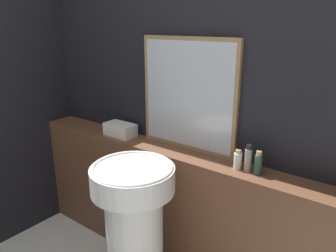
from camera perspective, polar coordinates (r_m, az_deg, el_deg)
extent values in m
cube|color=black|center=(2.16, 4.68, 5.11)|extent=(8.00, 0.06, 2.50)
cube|color=brown|center=(2.35, 2.24, -14.87)|extent=(2.63, 0.22, 0.90)
cylinder|color=white|center=(2.12, -5.73, -20.70)|extent=(0.34, 0.34, 0.81)
cylinder|color=white|center=(1.86, -6.17, -9.19)|extent=(0.48, 0.48, 0.14)
torus|color=white|center=(1.83, -6.25, -7.22)|extent=(0.46, 0.46, 0.02)
cube|color=#937047|center=(2.12, 3.53, 5.42)|extent=(0.71, 0.03, 0.73)
cube|color=#B2BCC6|center=(2.12, 3.39, 5.38)|extent=(0.66, 0.02, 0.68)
cube|color=silver|center=(2.48, -8.32, -0.62)|extent=(0.24, 0.13, 0.09)
cylinder|color=white|center=(1.95, 12.06, -5.97)|extent=(0.05, 0.05, 0.10)
cylinder|color=tan|center=(1.92, 12.17, -4.36)|extent=(0.03, 0.03, 0.02)
cylinder|color=gray|center=(1.92, 13.77, -5.86)|extent=(0.04, 0.04, 0.13)
cylinder|color=black|center=(1.89, 13.95, -3.58)|extent=(0.03, 0.03, 0.03)
cylinder|color=#2D4C3D|center=(1.90, 15.42, -6.54)|extent=(0.04, 0.04, 0.11)
cylinder|color=tan|center=(1.87, 15.59, -4.59)|extent=(0.03, 0.03, 0.03)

